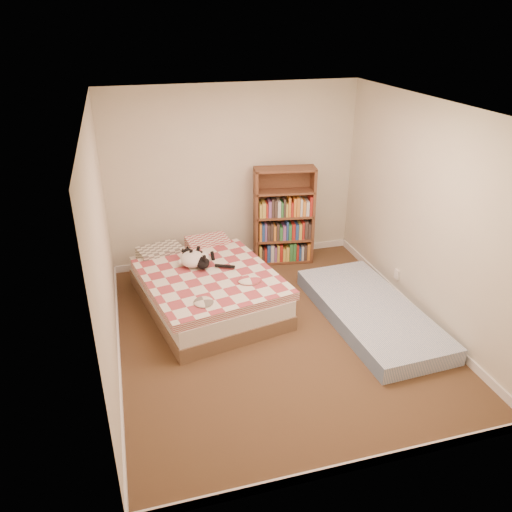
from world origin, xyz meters
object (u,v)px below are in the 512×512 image
object	(u,v)px
bookshelf	(283,227)
floor_mattress	(371,312)
white_dog	(194,259)
black_cat	(201,258)
bed	(206,286)

from	to	relation	value
bookshelf	floor_mattress	world-z (taller)	bookshelf
floor_mattress	white_dog	xyz separation A→B (m)	(-1.92, 1.02, 0.47)
floor_mattress	white_dog	bearing A→B (deg)	149.21
black_cat	white_dog	bearing A→B (deg)	159.16
black_cat	bed	bearing A→B (deg)	-116.90
black_cat	white_dog	xyz separation A→B (m)	(-0.09, -0.02, 0.01)
bed	bookshelf	xyz separation A→B (m)	(1.30, 0.91, 0.28)
black_cat	bookshelf	bearing A→B (deg)	-5.10
bookshelf	bed	bearing A→B (deg)	-136.28
bookshelf	black_cat	distance (m)	1.53
bed	black_cat	distance (m)	0.35
bookshelf	floor_mattress	xyz separation A→B (m)	(0.51, -1.80, -0.43)
bookshelf	black_cat	xyz separation A→B (m)	(-1.32, -0.76, 0.03)
floor_mattress	white_dog	size ratio (longest dim) A/B	4.73
bookshelf	black_cat	bearing A→B (deg)	-141.23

